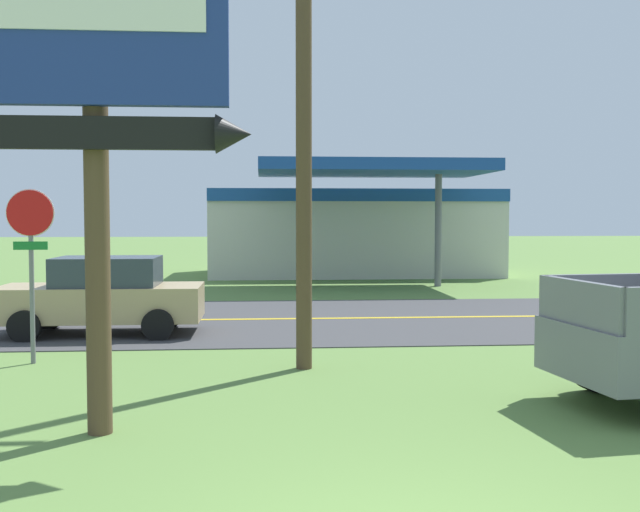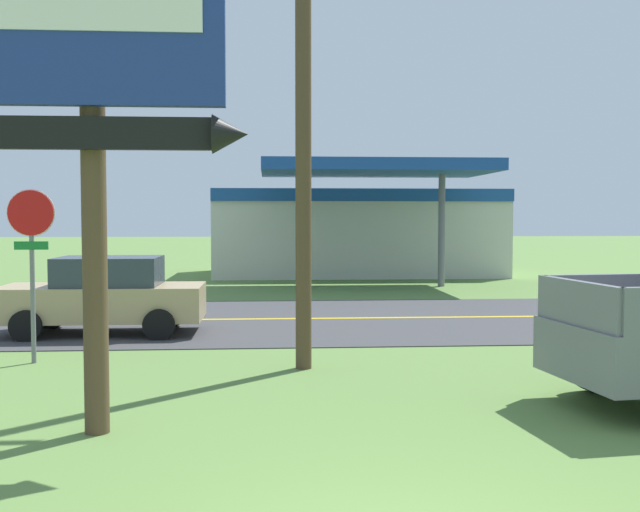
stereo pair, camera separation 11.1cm
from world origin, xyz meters
The scene contains 7 objects.
road_asphalt centered at (0.00, 13.00, 0.01)m, with size 140.00×8.00×0.02m, color #3D3D3F.
road_centre_line centered at (0.00, 13.00, 0.02)m, with size 126.00×0.20×0.01m, color gold.
motel_sign centered at (-2.81, 3.50, 4.30)m, with size 3.25×0.54×6.35m.
stop_sign centered at (-4.88, 7.90, 2.03)m, with size 0.80×0.08×2.95m.
utility_pole centered at (-0.33, 7.15, 5.02)m, with size 2.08×0.26×9.39m.
gas_station centered at (2.88, 27.02, 1.94)m, with size 12.00×11.50×4.40m.
car_tan_far_lane centered at (-4.35, 11.00, 0.83)m, with size 4.20×2.00×1.64m.
Camera 1 is at (-1.02, -5.04, 2.48)m, focal length 42.21 mm.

